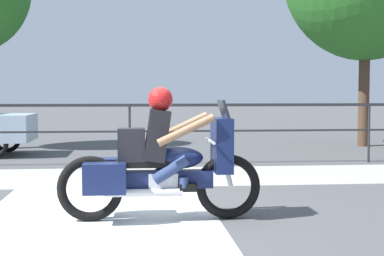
% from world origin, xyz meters
% --- Properties ---
extents(ground_plane, '(120.00, 120.00, 0.00)m').
position_xyz_m(ground_plane, '(0.00, 0.00, 0.00)').
color(ground_plane, '#4C4C4F').
extents(sidewalk_band, '(44.00, 2.40, 0.01)m').
position_xyz_m(sidewalk_band, '(0.00, 3.40, 0.01)').
color(sidewalk_band, '#A8A59E').
rests_on(sidewalk_band, ground).
extents(crosswalk_band, '(2.84, 6.00, 0.01)m').
position_xyz_m(crosswalk_band, '(-0.33, -0.20, 0.00)').
color(crosswalk_band, silver).
rests_on(crosswalk_band, ground).
extents(fence_railing, '(36.00, 0.05, 1.27)m').
position_xyz_m(fence_railing, '(0.00, 5.11, 1.00)').
color(fence_railing, '#232326').
rests_on(fence_railing, ground).
extents(motorcycle, '(2.40, 0.76, 1.57)m').
position_xyz_m(motorcycle, '(0.39, -0.15, 0.68)').
color(motorcycle, black).
rests_on(motorcycle, ground).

